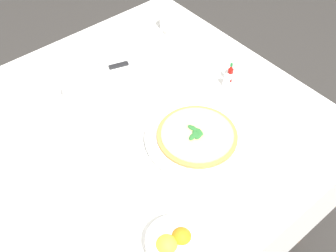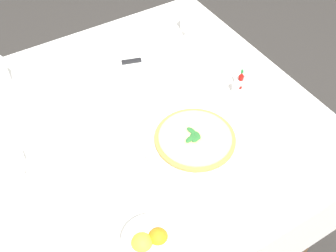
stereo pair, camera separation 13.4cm
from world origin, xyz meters
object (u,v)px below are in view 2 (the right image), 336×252
Objects in this scene: water_glass_far_right at (0,75)px; citrus_bowl at (150,243)px; coffee_cup_center_back at (13,164)px; pepper_shaker at (236,87)px; hot_sauce_bottle at (241,80)px; pizza_plate at (195,141)px; napkin_folded at (144,62)px; coffee_cup_right_edge at (83,83)px; dinner_knife at (144,59)px; coffee_cup_far_left at (189,24)px; salt_shaker at (245,78)px; pizza at (195,138)px.

citrus_bowl is at bearing -79.74° from water_glass_far_right.
pepper_shaker is (0.79, -0.07, -0.00)m from coffee_cup_center_back.
hot_sauce_bottle reaches higher than coffee_cup_center_back.
pizza_plate is 0.44m from napkin_folded.
napkin_folded is 0.37m from pepper_shaker.
dinner_knife is at bearing 2.63° from coffee_cup_right_edge.
coffee_cup_far_left is 2.31× the size of salt_shaker.
dinner_knife is (0.05, 0.43, 0.01)m from pizza_plate.
coffee_cup_center_back is at bearing 174.81° from pepper_shaker.
napkin_folded is at bearing 83.13° from pizza_plate.
pepper_shaker is (0.46, -0.30, -0.01)m from coffee_cup_right_edge.
hot_sauce_bottle is (0.74, -0.45, -0.02)m from water_glass_far_right.
coffee_cup_center_back is (-0.53, 0.20, 0.00)m from pizza.
water_glass_far_right is at bearing 175.78° from coffee_cup_far_left.
pizza is 1.06× the size of napkin_folded.
water_glass_far_right is 0.87m from hot_sauce_bottle.
coffee_cup_far_left is 0.99× the size of coffee_cup_center_back.
coffee_cup_center_back is (-0.86, -0.33, -0.00)m from coffee_cup_far_left.
coffee_cup_right_edge is 0.40m from coffee_cup_center_back.
dinner_knife is at bearing 132.34° from salt_shaker.
citrus_bowl is 0.73m from salt_shaker.
salt_shaker is (0.26, -0.29, 0.00)m from dinner_knife.
coffee_cup_far_left is at bearing 50.82° from citrus_bowl.
pizza is 0.35m from salt_shaker.
citrus_bowl is at bearing -147.11° from pepper_shaker.
salt_shaker is (0.26, -0.29, 0.02)m from napkin_folded.
hot_sauce_bottle is at bearing -160.35° from salt_shaker.
water_glass_far_right is at bearing -179.11° from dinner_knife.
water_glass_far_right reaches higher than salt_shaker.
pizza is at bearing -121.55° from coffee_cup_far_left.
coffee_cup_right_edge is at bearing 115.72° from pizza.
pizza_plate is at bearing -52.64° from water_glass_far_right.
coffee_cup_right_edge reaches higher than pizza_plate.
coffee_cup_right_edge is at bearing -34.25° from water_glass_far_right.
coffee_cup_center_back is 0.49m from citrus_bowl.
coffee_cup_right_edge reaches higher than coffee_cup_center_back.
coffee_cup_right_edge is 0.99× the size of coffee_cup_center_back.
napkin_folded is (0.50, -0.16, -0.05)m from water_glass_far_right.
napkin_folded is at bearing 128.41° from hot_sauce_bottle.
salt_shaker is at bearing 24.71° from pizza.
coffee_cup_center_back is at bearing 176.50° from salt_shaker.
citrus_bowl reaches higher than pizza.
pizza_plate is 0.01m from pizza.
coffee_cup_center_back reaches higher than pepper_shaker.
salt_shaker reaches higher than pizza_plate.
citrus_bowl is at bearing -102.15° from napkin_folded.
pizza is 0.62m from coffee_cup_far_left.
coffee_cup_right_edge is at bearing 34.51° from coffee_cup_center_back.
coffee_cup_far_left is 0.53× the size of napkin_folded.
hot_sauce_bottle reaches higher than napkin_folded.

